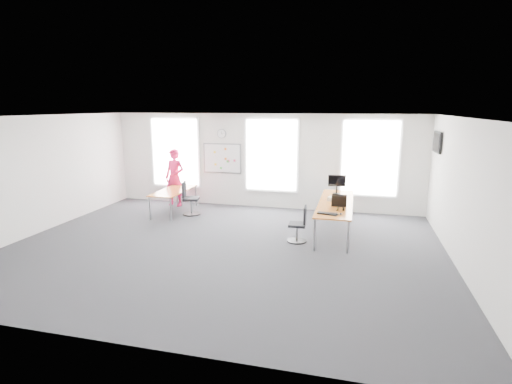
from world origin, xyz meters
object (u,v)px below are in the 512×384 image
(desk_left, at_px, (174,192))
(desk_right, at_px, (336,204))
(chair_left, at_px, (189,200))
(monitor, at_px, (337,183))
(person, at_px, (175,177))
(keyboard, at_px, (328,214))
(chair_right, at_px, (299,226))
(headphones, at_px, (340,209))

(desk_left, bearing_deg, desk_right, -8.51)
(chair_left, distance_m, monitor, 4.40)
(monitor, bearing_deg, desk_left, 175.74)
(person, bearing_deg, desk_right, -6.97)
(person, bearing_deg, monitor, 3.73)
(keyboard, bearing_deg, chair_right, -179.64)
(desk_right, height_order, headphones, headphones)
(person, bearing_deg, headphones, -14.05)
(chair_right, bearing_deg, headphones, 100.71)
(desk_right, xyz_separation_m, headphones, (0.15, -0.81, 0.10))
(chair_left, relative_size, person, 0.54)
(desk_left, distance_m, monitor, 4.90)
(chair_right, distance_m, keyboard, 0.81)
(desk_right, distance_m, headphones, 0.83)
(chair_right, xyz_separation_m, person, (-4.48, 2.61, 0.55))
(chair_right, bearing_deg, person, -122.76)
(desk_left, height_order, headphones, headphones)
(headphones, bearing_deg, chair_left, 152.77)
(chair_right, bearing_deg, desk_right, 139.89)
(chair_right, relative_size, person, 0.47)
(chair_left, bearing_deg, desk_right, -111.64)
(desk_left, distance_m, person, 0.96)
(monitor, bearing_deg, chair_left, 177.33)
(person, xyz_separation_m, headphones, (5.42, -2.39, -0.11))
(person, height_order, keyboard, person)
(chair_right, bearing_deg, desk_left, -115.73)
(person, distance_m, keyboard, 5.87)
(keyboard, height_order, headphones, headphones)
(chair_right, xyz_separation_m, headphones, (0.94, 0.22, 0.44))
(person, relative_size, headphones, 11.17)
(desk_right, bearing_deg, person, 163.33)
(desk_right, relative_size, keyboard, 6.91)
(desk_right, xyz_separation_m, chair_left, (-4.37, 0.65, -0.29))
(person, distance_m, headphones, 5.92)
(chair_right, relative_size, headphones, 5.26)
(chair_right, height_order, headphones, chair_right)
(desk_right, relative_size, monitor, 5.91)
(chair_right, xyz_separation_m, monitor, (0.75, 2.06, 0.73))
(keyboard, bearing_deg, headphones, 73.23)
(desk_right, xyz_separation_m, desk_left, (-4.91, 0.73, -0.08))
(desk_left, bearing_deg, chair_right, -23.17)
(chair_right, bearing_deg, chair_left, -117.63)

